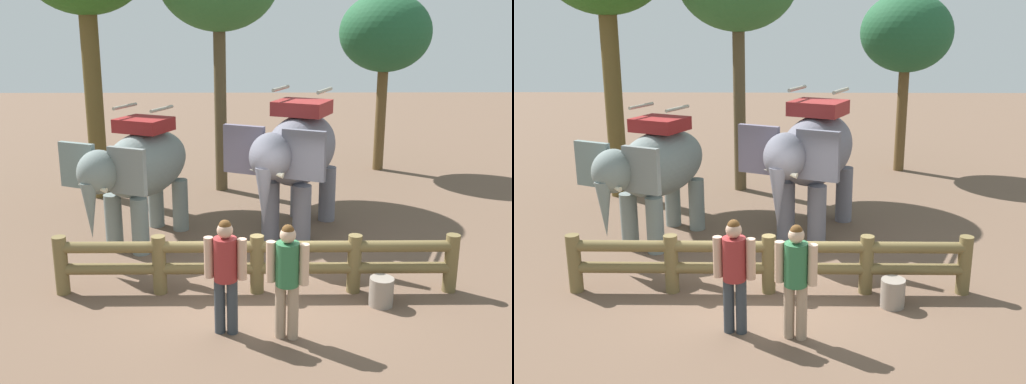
% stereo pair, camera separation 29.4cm
% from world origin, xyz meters
% --- Properties ---
extents(ground_plane, '(60.00, 60.00, 0.00)m').
position_xyz_m(ground_plane, '(0.00, 0.00, 0.00)').
color(ground_plane, brown).
extents(log_fence, '(7.01, 0.26, 1.05)m').
position_xyz_m(log_fence, '(0.00, 0.12, 0.61)').
color(log_fence, brown).
rests_on(log_fence, ground).
extents(elephant_near_left, '(2.58, 3.43, 2.90)m').
position_xyz_m(elephant_near_left, '(-2.40, 2.62, 1.63)').
color(elephant_near_left, slate).
rests_on(elephant_near_left, ground).
extents(elephant_center, '(2.87, 3.79, 3.21)m').
position_xyz_m(elephant_center, '(0.91, 3.18, 1.80)').
color(elephant_center, slate).
rests_on(elephant_center, ground).
extents(tourist_woman_in_black, '(0.64, 0.40, 1.82)m').
position_xyz_m(tourist_woman_in_black, '(-0.49, -1.30, 1.05)').
color(tourist_woman_in_black, '#2F353C').
rests_on(tourist_woman_in_black, ground).
extents(tourist_man_in_blue, '(0.62, 0.42, 1.80)m').
position_xyz_m(tourist_man_in_blue, '(0.42, -1.45, 1.04)').
color(tourist_man_in_blue, '#9E856C').
rests_on(tourist_man_in_blue, ground).
extents(tree_far_right, '(2.76, 2.76, 5.40)m').
position_xyz_m(tree_far_right, '(3.97, 9.09, 4.18)').
color(tree_far_right, brown).
rests_on(tree_far_right, ground).
extents(feed_bucket, '(0.41, 0.41, 0.49)m').
position_xyz_m(feed_bucket, '(2.07, -0.40, 0.24)').
color(feed_bucket, gray).
rests_on(feed_bucket, ground).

